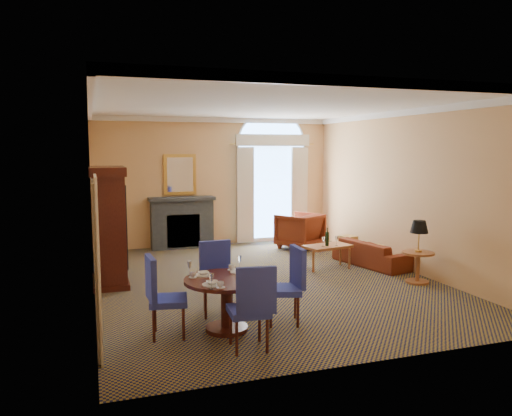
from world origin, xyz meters
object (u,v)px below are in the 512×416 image
object	(u,v)px
dining_table	(227,292)
coffee_table	(328,247)
armchair	(300,231)
sofa	(372,253)
side_table	(419,244)
armoire	(109,228)

from	to	relation	value
dining_table	coffee_table	size ratio (longest dim) A/B	1.10
dining_table	armchair	size ratio (longest dim) A/B	1.20
coffee_table	sofa	bearing A→B (deg)	-14.67
sofa	side_table	xyz separation A→B (m)	(0.05, -1.47, 0.45)
dining_table	sofa	xyz separation A→B (m)	(3.88, 2.69, -0.28)
sofa	side_table	bearing A→B (deg)	169.65
armoire	coffee_table	xyz separation A→B (m)	(4.25, -0.15, -0.57)
coffee_table	armoire	bearing A→B (deg)	165.46
sofa	coffee_table	bearing A→B (deg)	75.49
coffee_table	armchair	bearing A→B (deg)	69.50
sofa	side_table	world-z (taller)	side_table
dining_table	armchair	distance (m)	5.79
armchair	coffee_table	size ratio (longest dim) A/B	0.91
armoire	side_table	size ratio (longest dim) A/B	1.88
armoire	sofa	size ratio (longest dim) A/B	1.19
dining_table	side_table	distance (m)	4.12
dining_table	sofa	distance (m)	4.73
armchair	side_table	xyz separation A→B (m)	(0.77, -3.62, 0.28)
dining_table	armoire	bearing A→B (deg)	115.66
sofa	dining_table	bearing A→B (deg)	112.47
armoire	coffee_table	size ratio (longest dim) A/B	2.03
armoire	armchair	xyz separation A→B (m)	(4.55, 1.96, -0.59)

